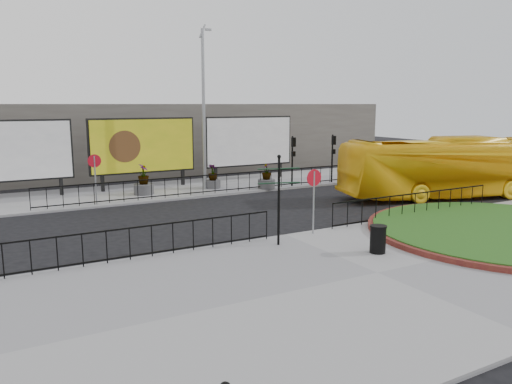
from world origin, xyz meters
TOP-DOWN VIEW (x-y plane):
  - ground at (0.00, 0.00)m, footprint 90.00×90.00m
  - pavement_near at (0.00, -5.00)m, footprint 30.00×10.00m
  - pavement_far at (0.00, 12.00)m, footprint 44.00×6.00m
  - brick_edge at (7.50, -4.00)m, footprint 10.40×10.40m
  - grass_lawn at (7.50, -4.00)m, footprint 10.00×10.00m
  - railing_near_left at (-6.00, -0.30)m, footprint 10.00×0.10m
  - railing_near_right at (6.50, -0.30)m, footprint 9.00×0.10m
  - railing_far at (1.00, 9.30)m, footprint 18.00×0.10m
  - speed_sign_far at (-5.00, 9.40)m, footprint 0.64×0.07m
  - speed_sign_near at (1.00, -0.40)m, footprint 0.64×0.07m
  - billboard_left at (-8.50, 12.97)m, footprint 6.20×0.31m
  - billboard_mid at (-1.50, 12.97)m, footprint 6.20×0.31m
  - billboard_right at (5.50, 12.97)m, footprint 6.20×0.31m
  - lamp_post at (1.51, 11.00)m, footprint 0.74×0.18m
  - signal_pole_a at (6.50, 9.34)m, footprint 0.22×0.26m
  - signal_pole_b at (9.50, 9.34)m, footprint 0.22×0.26m
  - building_backdrop at (0.00, 22.00)m, footprint 40.00×10.00m
  - fingerpost_sign at (-0.97, -1.07)m, footprint 1.47×0.64m
  - litter_bin at (1.39, -3.50)m, footprint 0.56×0.56m
  - bus at (12.01, 2.69)m, footprint 11.97×5.92m
  - planter_a at (-2.14, 11.00)m, footprint 1.08×1.08m
  - planter_b at (2.00, 11.00)m, footprint 0.89×0.89m
  - planter_c at (4.71, 9.40)m, footprint 1.01×1.01m

SIDE VIEW (x-z plane):
  - ground at x=0.00m, z-range 0.00..0.00m
  - pavement_near at x=0.00m, z-range 0.00..0.12m
  - pavement_far at x=0.00m, z-range 0.00..0.12m
  - brick_edge at x=7.50m, z-range 0.12..0.30m
  - grass_lawn at x=7.50m, z-range 0.12..0.34m
  - litter_bin at x=1.39m, z-range 0.12..1.05m
  - planter_c at x=4.71m, z-range -0.10..1.38m
  - planter_b at x=2.00m, z-range -0.05..1.37m
  - railing_near_left at x=-6.00m, z-range 0.12..1.22m
  - railing_near_right at x=6.50m, z-range 0.12..1.22m
  - railing_far at x=1.00m, z-range 0.12..1.22m
  - planter_a at x=-2.14m, z-range -0.11..1.55m
  - bus at x=12.01m, z-range 0.00..3.25m
  - speed_sign_far at x=-5.00m, z-range 0.68..3.15m
  - speed_sign_near at x=1.00m, z-range 0.68..3.15m
  - fingerpost_sign at x=-0.97m, z-range 0.45..3.62m
  - signal_pole_a at x=6.50m, z-range 0.60..3.60m
  - signal_pole_b at x=9.50m, z-range 0.60..3.60m
  - building_backdrop at x=0.00m, z-range 0.00..5.00m
  - billboard_left at x=-8.50m, z-range 0.55..4.65m
  - billboard_mid at x=-1.50m, z-range 0.55..4.65m
  - billboard_right at x=5.50m, z-range 0.55..4.65m
  - lamp_post at x=1.51m, z-range 0.21..9.44m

